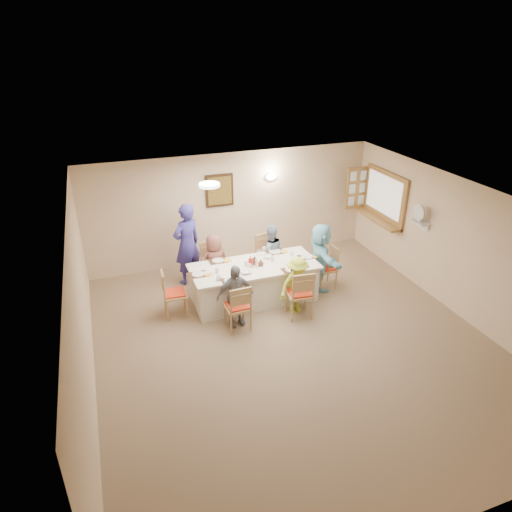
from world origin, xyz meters
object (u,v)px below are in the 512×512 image
object	(u,v)px
desk_fan	(420,215)
chair_front_left	(237,306)
chair_left_end	(175,293)
diner_back_right	(270,253)
serving_hatch	(385,197)
dining_table	(254,283)
diner_front_left	(235,296)
condiment_ketchup	(250,261)
caregiver	(187,244)
chair_back_right	(268,257)
chair_back_left	(214,266)
diner_back_left	(215,262)
diner_front_right	(297,285)
chair_front_right	(299,292)
chair_right_end	(325,267)
diner_right_end	(320,257)

from	to	relation	value
desk_fan	chair_front_left	bearing A→B (deg)	-176.02
chair_left_end	diner_back_right	size ratio (longest dim) A/B	0.74
desk_fan	serving_hatch	bearing A→B (deg)	85.34
chair_front_left	chair_left_end	world-z (taller)	chair_left_end
dining_table	diner_front_left	distance (m)	0.93
condiment_ketchup	serving_hatch	bearing A→B (deg)	13.57
caregiver	condiment_ketchup	distance (m)	1.52
chair_back_right	chair_back_left	bearing A→B (deg)	169.23
diner_back_left	diner_front_right	bearing A→B (deg)	120.09
chair_left_end	chair_front_right	bearing A→B (deg)	-107.30
chair_front_right	desk_fan	bearing A→B (deg)	-167.30
diner_front_right	diner_back_left	bearing A→B (deg)	121.08
diner_front_right	condiment_ketchup	xyz separation A→B (m)	(-0.68, 0.66, 0.30)
chair_front_left	chair_right_end	xyz separation A→B (m)	(2.15, 0.80, -0.01)
chair_back_left	diner_front_right	xyz separation A→B (m)	(1.20, -1.48, 0.09)
serving_hatch	chair_left_end	xyz separation A→B (m)	(-4.93, -0.82, -1.04)
diner_back_right	condiment_ketchup	size ratio (longest dim) A/B	5.61
desk_fan	chair_back_left	xyz separation A→B (m)	(-3.87, 1.33, -1.07)
diner_front_right	chair_back_left	bearing A→B (deg)	118.69
chair_back_right	diner_right_end	world-z (taller)	diner_right_end
chair_back_left	dining_table	bearing A→B (deg)	-59.44
diner_front_left	condiment_ketchup	size ratio (longest dim) A/B	5.32
condiment_ketchup	dining_table	bearing A→B (deg)	11.99
caregiver	diner_front_left	bearing A→B (deg)	79.38
chair_back_left	diner_front_right	size ratio (longest dim) A/B	0.84
chair_back_left	caregiver	distance (m)	0.69
desk_fan	diner_right_end	xyz separation A→B (m)	(-1.85, 0.53, -0.84)
serving_hatch	diner_front_right	xyz separation A→B (m)	(-2.78, -1.50, -0.93)
diner_back_left	diner_front_right	xyz separation A→B (m)	(1.20, -1.36, -0.04)
chair_back_left	diner_front_right	bearing A→B (deg)	-57.28
chair_left_end	diner_right_end	size ratio (longest dim) A/B	0.65
desk_fan	chair_left_end	size ratio (longest dim) A/B	0.32
chair_left_end	condiment_ketchup	distance (m)	1.52
chair_back_right	chair_front_left	world-z (taller)	chair_back_right
dining_table	chair_left_end	xyz separation A→B (m)	(-1.55, 0.00, 0.08)
chair_front_right	condiment_ketchup	bearing A→B (deg)	-41.89
chair_left_end	diner_front_right	distance (m)	2.26
diner_front_right	diner_front_left	bearing A→B (deg)	169.65
desk_fan	chair_back_right	size ratio (longest dim) A/B	0.32
chair_right_end	condiment_ketchup	size ratio (longest dim) A/B	3.99
chair_back_left	desk_fan	bearing A→B (deg)	-25.26
diner_front_left	diner_right_end	xyz separation A→B (m)	(2.02, 0.68, 0.12)
caregiver	diner_right_end	bearing A→B (deg)	130.60
diner_right_end	caregiver	world-z (taller)	caregiver
serving_hatch	chair_front_left	bearing A→B (deg)	-157.88
chair_back_left	diner_back_right	world-z (taller)	diner_back_right
dining_table	chair_left_end	world-z (taller)	chair_left_end
diner_back_right	diner_front_right	xyz separation A→B (m)	(0.00, -1.36, -0.06)
caregiver	chair_back_left	bearing A→B (deg)	117.69
diner_back_right	diner_right_end	distance (m)	1.07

